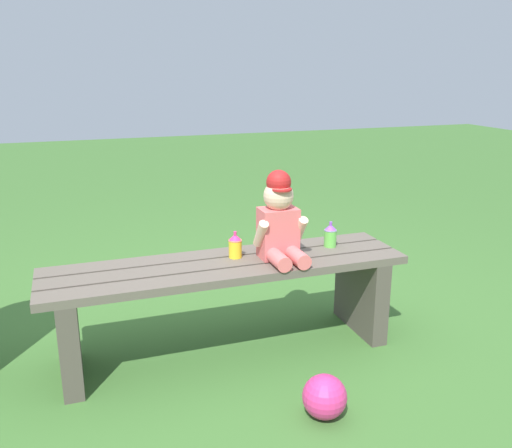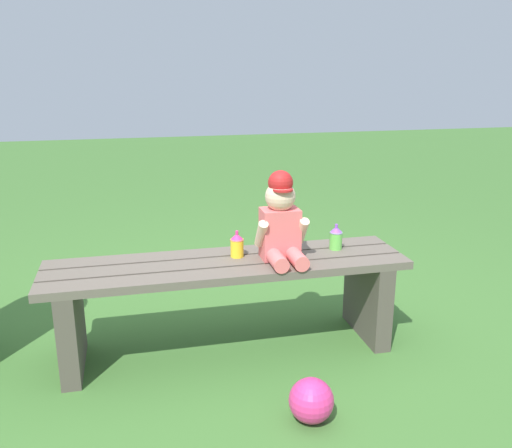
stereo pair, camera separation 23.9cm
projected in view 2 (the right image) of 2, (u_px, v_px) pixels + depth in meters
ground_plane at (229, 349)px, 2.58m from camera, size 16.00×16.00×0.00m
park_bench at (228, 290)px, 2.50m from camera, size 1.63×0.40×0.44m
child_figure at (281, 221)px, 2.44m from camera, size 0.23×0.27×0.40m
sippy_cup_left at (237, 245)px, 2.50m from camera, size 0.06×0.06×0.12m
sippy_cup_right at (336, 237)px, 2.61m from camera, size 0.06×0.06×0.12m
toy_ball at (311, 401)px, 2.04m from camera, size 0.17×0.17×0.17m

